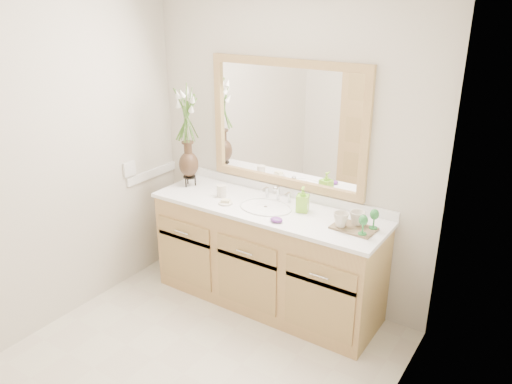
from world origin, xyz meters
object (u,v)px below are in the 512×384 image
Objects in this scene: soap_bottle at (303,200)px; flower_vase at (187,123)px; tumbler at (221,191)px; tray at (354,228)px.

flower_vase is at bearing 166.33° from soap_bottle.
soap_bottle is at bearing 8.01° from tumbler.
soap_bottle is at bearing 173.36° from tray.
tumbler is 0.68m from soap_bottle.
soap_bottle is 0.59× the size of tray.
tumbler is at bearing -7.82° from flower_vase.
tumbler is 0.56× the size of soap_bottle.
tumbler is 0.33× the size of tray.
flower_vase is 1.14m from soap_bottle.
soap_bottle is at bearing 2.38° from flower_vase.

